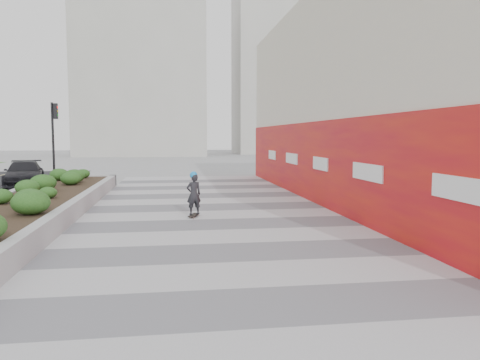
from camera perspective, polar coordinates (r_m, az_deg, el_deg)
The scene contains 10 objects.
ground at distance 8.31m, azimuth 0.55°, elevation -11.82°, with size 160.00×160.00×0.00m, color gray.
walkway at distance 11.18m, azimuth -1.83°, elevation -7.31°, with size 8.00×36.00×0.01m, color #A8A8AD.
building at distance 18.78m, azimuth 17.92°, elevation 9.73°, with size 6.04×24.08×8.00m.
planter at distance 15.58m, azimuth -24.16°, elevation -2.64°, with size 3.00×18.00×0.90m.
traffic_signal_near at distance 26.05m, azimuth -21.71°, elevation 5.62°, with size 0.33×0.28×4.20m.
distant_bldg_north_l at distance 63.41m, azimuth -11.88°, elevation 12.03°, with size 16.00×12.00×20.00m, color #ADAAA3.
distant_bldg_north_r at distance 70.41m, azimuth 5.27°, elevation 13.08°, with size 14.00×10.00×24.00m, color #ADAAA3.
manhole_cover at distance 11.25m, azimuth 0.73°, elevation -7.24°, with size 0.44×0.44×0.01m, color #595654.
skateboarder at distance 14.28m, azimuth -5.66°, elevation -1.70°, with size 0.52×0.75×1.40m.
car_dark at distance 25.54m, azimuth -24.80°, elevation 0.72°, with size 1.74×4.29×1.24m, color black.
Camera 1 is at (-1.22, -7.85, 2.45)m, focal length 35.00 mm.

